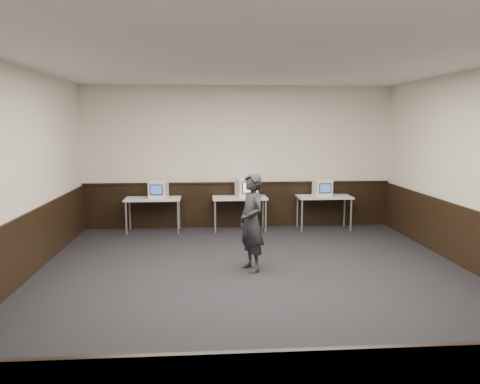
# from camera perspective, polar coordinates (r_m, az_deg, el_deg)

# --- Properties ---
(floor) EXTENTS (8.00, 8.00, 0.00)m
(floor) POSITION_cam_1_polar(r_m,az_deg,el_deg) (7.02, 2.19, -11.21)
(floor) COLOR black
(floor) RESTS_ON ground
(ceiling) EXTENTS (8.00, 8.00, 0.00)m
(ceiling) POSITION_cam_1_polar(r_m,az_deg,el_deg) (6.68, 2.35, 15.66)
(ceiling) COLOR white
(ceiling) RESTS_ON back_wall
(back_wall) EXTENTS (7.00, 0.00, 7.00)m
(back_wall) POSITION_cam_1_polar(r_m,az_deg,el_deg) (10.63, -0.20, 4.25)
(back_wall) COLOR beige
(back_wall) RESTS_ON ground
(front_wall) EXTENTS (7.00, 0.00, 7.00)m
(front_wall) POSITION_cam_1_polar(r_m,az_deg,el_deg) (2.79, 11.75, -7.23)
(front_wall) COLOR beige
(front_wall) RESTS_ON ground
(left_wall) EXTENTS (0.00, 8.00, 8.00)m
(left_wall) POSITION_cam_1_polar(r_m,az_deg,el_deg) (7.17, -26.77, 1.45)
(left_wall) COLOR beige
(left_wall) RESTS_ON ground
(wainscot_back) EXTENTS (6.98, 0.04, 1.00)m
(wainscot_back) POSITION_cam_1_polar(r_m,az_deg,el_deg) (10.74, -0.18, -1.61)
(wainscot_back) COLOR black
(wainscot_back) RESTS_ON back_wall
(wainscot_left) EXTENTS (0.04, 7.98, 1.00)m
(wainscot_left) POSITION_cam_1_polar(r_m,az_deg,el_deg) (7.35, -26.07, -7.09)
(wainscot_left) COLOR black
(wainscot_left) RESTS_ON left_wall
(wainscot_rail) EXTENTS (6.98, 0.06, 0.04)m
(wainscot_rail) POSITION_cam_1_polar(r_m,az_deg,el_deg) (10.65, -0.18, 1.13)
(wainscot_rail) COLOR black
(wainscot_rail) RESTS_ON wainscot_back
(desk_left) EXTENTS (1.20, 0.60, 0.75)m
(desk_left) POSITION_cam_1_polar(r_m,az_deg,el_deg) (10.38, -10.56, -1.11)
(desk_left) COLOR silver
(desk_left) RESTS_ON ground
(desk_center) EXTENTS (1.20, 0.60, 0.75)m
(desk_center) POSITION_cam_1_polar(r_m,az_deg,el_deg) (10.34, -0.03, -1.00)
(desk_center) COLOR silver
(desk_center) RESTS_ON ground
(desk_right) EXTENTS (1.20, 0.60, 0.75)m
(desk_right) POSITION_cam_1_polar(r_m,az_deg,el_deg) (10.65, 10.21, -0.86)
(desk_right) COLOR silver
(desk_right) RESTS_ON ground
(emac_left) EXTENTS (0.43, 0.45, 0.38)m
(emac_left) POSITION_cam_1_polar(r_m,az_deg,el_deg) (10.32, -9.91, 0.32)
(emac_left) COLOR white
(emac_left) RESTS_ON desk_left
(emac_center) EXTENTS (0.50, 0.52, 0.42)m
(emac_center) POSITION_cam_1_polar(r_m,az_deg,el_deg) (10.35, 0.77, 0.59)
(emac_center) COLOR white
(emac_center) RESTS_ON desk_center
(emac_right) EXTENTS (0.40, 0.42, 0.37)m
(emac_right) POSITION_cam_1_polar(r_m,az_deg,el_deg) (10.59, 10.01, 0.49)
(emac_right) COLOR white
(emac_right) RESTS_ON desk_right
(person) EXTENTS (0.57, 0.67, 1.58)m
(person) POSITION_cam_1_polar(r_m,az_deg,el_deg) (7.48, 1.43, -3.72)
(person) COLOR #232428
(person) RESTS_ON ground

